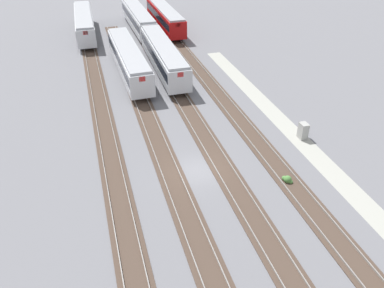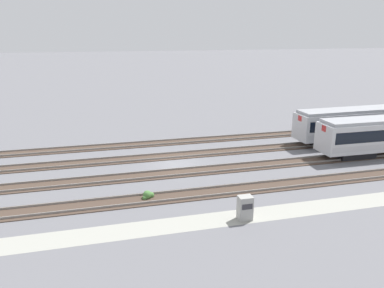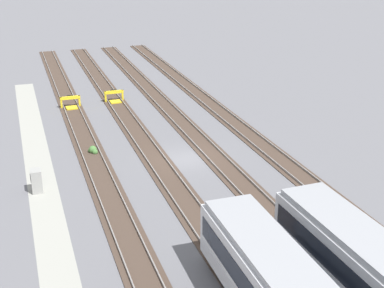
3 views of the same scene
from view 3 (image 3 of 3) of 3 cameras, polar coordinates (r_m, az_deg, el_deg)
ground_plane at (r=41.54m, az=-0.66°, el=-1.60°), size 400.00×400.00×0.00m
service_walkway at (r=39.81m, az=-15.81°, el=-3.53°), size 54.00×2.00×0.01m
rail_track_nearest at (r=40.10m, az=-9.99°, el=-2.76°), size 90.00×2.24×0.21m
rail_track_near_inner at (r=40.93m, az=-3.69°, el=-1.94°), size 90.00×2.24×0.21m
rail_track_middle at (r=42.23m, az=2.28°, el=-1.15°), size 90.00×2.24×0.21m
rail_track_far_inner at (r=43.97m, az=7.83°, el=-0.40°), size 90.00×2.24×0.21m
bumper_stop_nearest_track at (r=54.94m, az=-12.80°, el=4.28°), size 1.36×2.01×1.22m
bumper_stop_near_inner_track at (r=56.14m, az=-8.26°, el=4.96°), size 1.35×2.00×1.22m
electrical_cabinet at (r=37.56m, az=-16.26°, el=-3.79°), size 0.90×0.73×1.60m
weed_clump at (r=43.26m, az=-10.52°, el=-0.66°), size 0.92×0.70×0.64m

